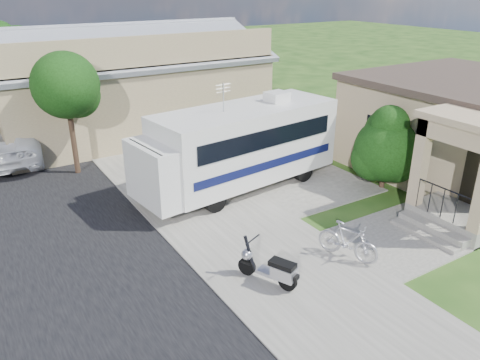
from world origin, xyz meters
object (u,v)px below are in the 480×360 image
bicycle (348,243)px  garden_hose (407,219)px  motorhome (239,145)px  shrub (386,146)px  scooter (271,268)px

bicycle → garden_hose: bicycle is taller
motorhome → garden_hose: 5.92m
shrub → scooter: (-6.78, -2.73, -1.06)m
scooter → garden_hose: scooter is taller
bicycle → garden_hose: (3.08, 0.60, -0.41)m
scooter → bicycle: scooter is taller
motorhome → garden_hose: (3.01, -4.87, -1.52)m
motorhome → scooter: size_ratio=4.88×
motorhome → shrub: motorhome is taller
scooter → garden_hose: (5.44, 0.48, -0.38)m
shrub → scooter: shrub is taller
motorhome → bicycle: 5.58m
motorhome → shrub: size_ratio=2.53×
shrub → scooter: size_ratio=1.93×
motorhome → garden_hose: motorhome is taller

